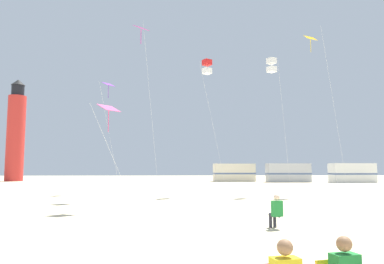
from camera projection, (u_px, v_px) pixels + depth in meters
The scene contains 11 objects.
kite_flyer_standing at pixel (276, 210), 12.33m from camera, with size 0.40×0.54×1.16m.
kite_diamond_rainbow at pixel (109, 111), 17.98m from camera, with size 2.09×2.07×5.21m.
kite_diamond_magenta at pixel (142, 36), 26.20m from camera, with size 2.00×2.00×12.34m.
kite_diamond_violet at pixel (108, 89), 31.22m from camera, with size 1.88×1.88×9.44m.
kite_diamond_gold at pixel (313, 45), 29.72m from camera, with size 3.16×3.16×12.91m.
kite_box_scarlet at pixel (207, 67), 29.14m from camera, with size 2.17×1.86×10.71m.
kite_box_white at pixel (272, 65), 29.23m from camera, with size 1.75×1.75×10.86m.
lighthouse_distant at pixel (16, 133), 59.73m from camera, with size 2.80×2.80×16.80m.
rv_van_cream at pixel (234, 173), 57.45m from camera, with size 6.51×2.54×2.80m.
rv_van_silver at pixel (288, 173), 55.04m from camera, with size 6.47×2.42×2.80m.
rv_van_white at pixel (352, 173), 53.24m from camera, with size 6.60×2.83×2.80m.
Camera 1 is at (-2.18, -7.62, 2.02)m, focal length 34.12 mm.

